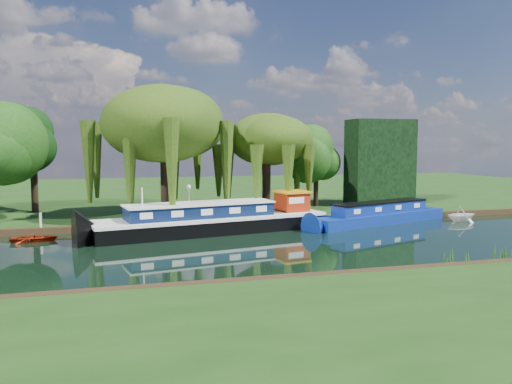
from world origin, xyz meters
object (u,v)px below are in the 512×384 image
object	(u,v)px
narrowboat	(380,215)
white_cruiser	(461,221)
red_dinghy	(34,241)
dutch_barge	(215,220)

from	to	relation	value
narrowboat	white_cruiser	world-z (taller)	narrowboat
red_dinghy	white_cruiser	bearing A→B (deg)	-91.60
red_dinghy	white_cruiser	xyz separation A→B (m)	(31.60, -0.06, 0.00)
dutch_barge	red_dinghy	distance (m)	11.71
dutch_barge	white_cruiser	world-z (taller)	dutch_barge
narrowboat	red_dinghy	distance (m)	24.85
narrowboat	white_cruiser	size ratio (longest dim) A/B	4.96
narrowboat	dutch_barge	bearing A→B (deg)	163.08
white_cruiser	red_dinghy	bearing A→B (deg)	87.32
narrowboat	red_dinghy	world-z (taller)	narrowboat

